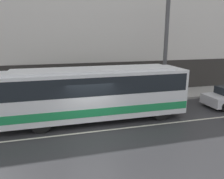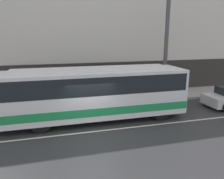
# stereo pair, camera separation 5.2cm
# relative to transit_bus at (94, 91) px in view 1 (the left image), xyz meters

# --- Properties ---
(ground_plane) EXTENTS (60.00, 60.00, 0.00)m
(ground_plane) POSITION_rel_transit_bus_xyz_m (-0.43, -1.71, -1.76)
(ground_plane) COLOR #2D2D30
(sidewalk) EXTENTS (60.00, 3.07, 0.17)m
(sidewalk) POSITION_rel_transit_bus_xyz_m (-0.43, 3.83, -1.68)
(sidewalk) COLOR #A09E99
(sidewalk) RESTS_ON ground_plane
(building_facade) EXTENTS (60.00, 0.35, 13.43)m
(building_facade) POSITION_rel_transit_bus_xyz_m (-0.43, 5.51, 4.75)
(building_facade) COLOR silver
(building_facade) RESTS_ON ground_plane
(lane_stripe) EXTENTS (54.00, 0.14, 0.01)m
(lane_stripe) POSITION_rel_transit_bus_xyz_m (-0.43, -1.71, -1.75)
(lane_stripe) COLOR beige
(lane_stripe) RESTS_ON ground_plane
(transit_bus) EXTENTS (10.93, 2.56, 3.12)m
(transit_bus) POSITION_rel_transit_bus_xyz_m (0.00, 0.00, 0.00)
(transit_bus) COLOR white
(transit_bus) RESTS_ON ground_plane
(utility_pole_near) EXTENTS (0.30, 0.30, 7.57)m
(utility_pole_near) POSITION_rel_transit_bus_xyz_m (6.08, 2.86, 2.19)
(utility_pole_near) COLOR #4C4C4F
(utility_pole_near) RESTS_ON sidewalk
(pedestrian_waiting) EXTENTS (0.36, 0.36, 1.75)m
(pedestrian_waiting) POSITION_rel_transit_bus_xyz_m (-2.57, 4.36, -0.77)
(pedestrian_waiting) COLOR #1E5933
(pedestrian_waiting) RESTS_ON sidewalk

